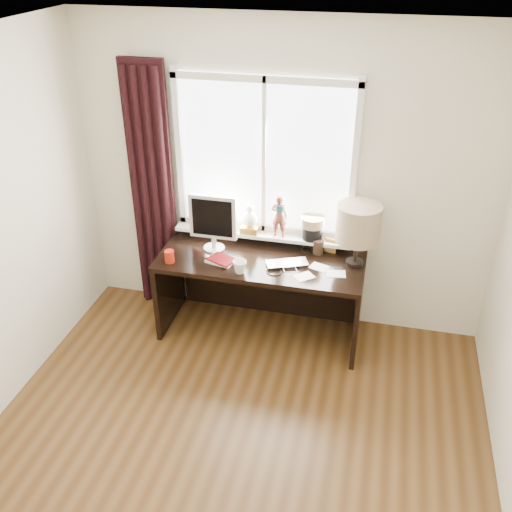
% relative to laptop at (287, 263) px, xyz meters
% --- Properties ---
extents(floor, '(3.50, 4.00, 0.00)m').
position_rel_laptop_xyz_m(floor, '(-0.13, -1.59, -0.76)').
color(floor, brown).
rests_on(floor, ground).
extents(ceiling, '(3.50, 4.00, 0.00)m').
position_rel_laptop_xyz_m(ceiling, '(-0.13, -1.59, 1.84)').
color(ceiling, white).
rests_on(ceiling, wall_back).
extents(wall_back, '(3.50, 0.00, 2.60)m').
position_rel_laptop_xyz_m(wall_back, '(-0.13, 0.41, 0.54)').
color(wall_back, beige).
rests_on(wall_back, ground).
extents(laptop, '(0.39, 0.33, 0.03)m').
position_rel_laptop_xyz_m(laptop, '(0.00, 0.00, 0.00)').
color(laptop, silver).
rests_on(laptop, desk).
extents(mug, '(0.15, 0.15, 0.11)m').
position_rel_laptop_xyz_m(mug, '(-0.35, -0.20, 0.04)').
color(mug, white).
rests_on(mug, desk).
extents(red_cup, '(0.08, 0.08, 0.10)m').
position_rel_laptop_xyz_m(red_cup, '(-0.94, -0.18, 0.04)').
color(red_cup, '#A41B0A').
rests_on(red_cup, desk).
extents(window, '(1.52, 0.20, 1.40)m').
position_rel_laptop_xyz_m(window, '(-0.27, 0.36, 0.55)').
color(window, white).
rests_on(window, ground).
extents(curtain, '(0.38, 0.09, 2.25)m').
position_rel_laptop_xyz_m(curtain, '(-1.26, 0.32, 0.35)').
color(curtain, black).
rests_on(curtain, floor).
extents(desk, '(1.70, 0.70, 0.75)m').
position_rel_laptop_xyz_m(desk, '(-0.23, 0.14, -0.26)').
color(desk, black).
rests_on(desk, floor).
extents(monitor, '(0.40, 0.18, 0.49)m').
position_rel_laptop_xyz_m(monitor, '(-0.65, 0.12, 0.26)').
color(monitor, beige).
rests_on(monitor, desk).
extents(notebook_stack, '(0.26, 0.22, 0.03)m').
position_rel_laptop_xyz_m(notebook_stack, '(-0.53, -0.07, 0.00)').
color(notebook_stack, beige).
rests_on(notebook_stack, desk).
extents(brush_holder, '(0.09, 0.09, 0.25)m').
position_rel_laptop_xyz_m(brush_holder, '(0.22, 0.25, 0.05)').
color(brush_holder, black).
rests_on(brush_holder, desk).
extents(icon_frame, '(0.10, 0.04, 0.13)m').
position_rel_laptop_xyz_m(icon_frame, '(0.31, 0.28, 0.05)').
color(icon_frame, gold).
rests_on(icon_frame, desk).
extents(table_lamp, '(0.35, 0.35, 0.52)m').
position_rel_laptop_xyz_m(table_lamp, '(0.53, 0.14, 0.35)').
color(table_lamp, black).
rests_on(table_lamp, desk).
extents(loose_papers, '(0.41, 0.33, 0.00)m').
position_rel_laptop_xyz_m(loose_papers, '(0.27, -0.06, -0.01)').
color(loose_papers, white).
rests_on(loose_papers, desk).
extents(desk_cables, '(0.35, 0.56, 0.01)m').
position_rel_laptop_xyz_m(desk_cables, '(0.00, 0.03, -0.01)').
color(desk_cables, black).
rests_on(desk_cables, desk).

